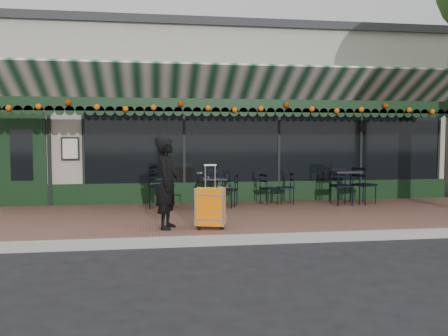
{
  "coord_description": "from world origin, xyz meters",
  "views": [
    {
      "loc": [
        -1.77,
        -7.7,
        1.77
      ],
      "look_at": [
        -0.36,
        1.6,
        1.16
      ],
      "focal_mm": 38.0,
      "sensor_mm": 36.0,
      "label": 1
    }
  ],
  "objects": [
    {
      "name": "ground",
      "position": [
        0.0,
        0.0,
        0.0
      ],
      "size": [
        80.0,
        80.0,
        0.0
      ],
      "primitive_type": "plane",
      "color": "black",
      "rests_on": "ground"
    },
    {
      "name": "cafe_table_a",
      "position": [
        2.87,
        3.26,
        0.87
      ],
      "size": [
        0.65,
        0.65,
        0.81
      ],
      "color": "black",
      "rests_on": "sidewalk"
    },
    {
      "name": "chair_b_front",
      "position": [
        -0.22,
        2.98,
        0.6
      ],
      "size": [
        0.54,
        0.54,
        0.89
      ],
      "primitive_type": null,
      "rotation": [
        0.0,
        0.0,
        0.23
      ],
      "color": "black",
      "rests_on": "sidewalk"
    },
    {
      "name": "chair_a_front",
      "position": [
        2.69,
        3.01,
        0.6
      ],
      "size": [
        0.48,
        0.48,
        0.9
      ],
      "primitive_type": null,
      "rotation": [
        0.0,
        0.0,
        0.06
      ],
      "color": "black",
      "rests_on": "sidewalk"
    },
    {
      "name": "woman",
      "position": [
        -1.52,
        0.69,
        0.96
      ],
      "size": [
        0.53,
        0.67,
        1.61
      ],
      "primitive_type": "imported",
      "rotation": [
        0.0,
        0.0,
        1.3
      ],
      "color": "black",
      "rests_on": "sidewalk"
    },
    {
      "name": "restaurant_building",
      "position": [
        0.0,
        7.84,
        2.27
      ],
      "size": [
        12.0,
        9.6,
        4.5
      ],
      "color": "#A8A491",
      "rests_on": "ground"
    },
    {
      "name": "curb",
      "position": [
        0.0,
        -0.08,
        0.07
      ],
      "size": [
        18.0,
        0.16,
        0.15
      ],
      "primitive_type": "cube",
      "color": "#9E9E99",
      "rests_on": "ground"
    },
    {
      "name": "sidewalk",
      "position": [
        0.0,
        2.0,
        0.07
      ],
      "size": [
        18.0,
        4.0,
        0.15
      ],
      "primitive_type": "cube",
      "color": "brown",
      "rests_on": "ground"
    },
    {
      "name": "chair_b_left",
      "position": [
        0.01,
        3.25,
        0.53
      ],
      "size": [
        0.48,
        0.48,
        0.76
      ],
      "primitive_type": null,
      "rotation": [
        0.0,
        0.0,
        -1.92
      ],
      "color": "black",
      "rests_on": "sidewalk"
    },
    {
      "name": "chair_a_left",
      "position": [
        1.44,
        3.43,
        0.53
      ],
      "size": [
        0.38,
        0.38,
        0.76
      ],
      "primitive_type": null,
      "rotation": [
        0.0,
        0.0,
        -1.58
      ],
      "color": "black",
      "rests_on": "sidewalk"
    },
    {
      "name": "cafe_table_b",
      "position": [
        -0.36,
        3.2,
        0.75
      ],
      "size": [
        0.55,
        0.55,
        0.67
      ],
      "color": "black",
      "rests_on": "sidewalk"
    },
    {
      "name": "chair_a_right",
      "position": [
        3.32,
        3.11,
        0.61
      ],
      "size": [
        0.61,
        0.61,
        0.91
      ],
      "primitive_type": null,
      "rotation": [
        0.0,
        0.0,
        2.01
      ],
      "color": "black",
      "rests_on": "sidewalk"
    },
    {
      "name": "chair_b_right",
      "position": [
        1.01,
        3.41,
        0.52
      ],
      "size": [
        0.47,
        0.47,
        0.75
      ],
      "primitive_type": null,
      "rotation": [
        0.0,
        0.0,
        1.87
      ],
      "color": "black",
      "rests_on": "sidewalk"
    },
    {
      "name": "suitcase",
      "position": [
        -0.77,
        0.55,
        0.53
      ],
      "size": [
        0.55,
        0.4,
        1.13
      ],
      "rotation": [
        0.0,
        0.0,
        -0.28
      ],
      "color": "orange",
      "rests_on": "sidewalk"
    },
    {
      "name": "chair_solo",
      "position": [
        -1.58,
        3.18,
        0.64
      ],
      "size": [
        0.65,
        0.65,
        0.99
      ],
      "primitive_type": null,
      "rotation": [
        0.0,
        0.0,
        1.16
      ],
      "color": "black",
      "rests_on": "sidewalk"
    }
  ]
}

